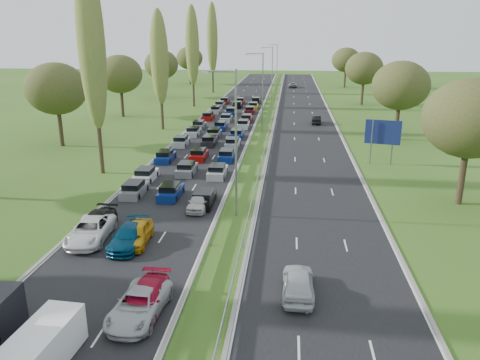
% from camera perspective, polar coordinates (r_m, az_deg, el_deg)
% --- Properties ---
extents(ground, '(260.00, 260.00, 0.00)m').
position_cam_1_polar(ground, '(74.82, 2.79, 6.11)').
color(ground, '#33541A').
rests_on(ground, ground).
extents(near_carriageway, '(10.50, 215.00, 0.04)m').
position_cam_1_polar(near_carriageway, '(77.94, -2.09, 6.57)').
color(near_carriageway, black).
rests_on(near_carriageway, ground).
extents(far_carriageway, '(10.50, 215.00, 0.04)m').
position_cam_1_polar(far_carriageway, '(77.20, 7.94, 6.32)').
color(far_carriageway, black).
rests_on(far_carriageway, ground).
extents(central_reservation, '(2.36, 215.00, 0.32)m').
position_cam_1_polar(central_reservation, '(77.17, 2.91, 6.87)').
color(central_reservation, gray).
rests_on(central_reservation, ground).
extents(lamp_columns, '(0.18, 140.18, 12.00)m').
position_cam_1_polar(lamp_columns, '(71.91, 2.77, 10.50)').
color(lamp_columns, gray).
rests_on(lamp_columns, ground).
extents(poplar_row, '(2.80, 127.80, 22.44)m').
position_cam_1_polar(poplar_row, '(64.73, -12.51, 15.05)').
color(poplar_row, '#2D2116').
rests_on(poplar_row, ground).
extents(woodland_left, '(8.00, 166.00, 11.10)m').
position_cam_1_polar(woodland_left, '(64.15, -22.88, 9.88)').
color(woodland_left, '#2D2116').
rests_on(woodland_left, ground).
extents(woodland_right, '(8.00, 153.00, 11.10)m').
position_cam_1_polar(woodland_right, '(62.25, 20.62, 9.94)').
color(woodland_right, '#2D2116').
rests_on(woodland_right, ground).
extents(traffic_queue_fill, '(9.03, 68.59, 0.80)m').
position_cam_1_polar(traffic_queue_fill, '(73.16, -2.62, 6.21)').
color(traffic_queue_fill, slate).
rests_on(traffic_queue_fill, ground).
extents(near_car_2, '(3.03, 5.81, 1.56)m').
position_cam_1_polar(near_car_2, '(36.10, -17.80, -5.87)').
color(near_car_2, white).
rests_on(near_car_2, near_carriageway).
extents(near_car_3, '(2.18, 5.06, 1.45)m').
position_cam_1_polar(near_car_3, '(37.53, -17.19, -5.00)').
color(near_car_3, black).
rests_on(near_car_3, near_carriageway).
extents(near_car_7, '(2.09, 4.99, 1.44)m').
position_cam_1_polar(near_car_7, '(34.48, -13.43, -6.71)').
color(near_car_7, '#053351').
rests_on(near_car_7, near_carriageway).
extents(near_car_8, '(2.07, 4.59, 1.53)m').
position_cam_1_polar(near_car_8, '(34.72, -12.50, -6.39)').
color(near_car_8, '#C0870C').
rests_on(near_car_8, near_carriageway).
extents(near_car_10, '(2.70, 5.31, 1.44)m').
position_cam_1_polar(near_car_10, '(26.33, -12.21, -14.63)').
color(near_car_10, '#B1B5BB').
rests_on(near_car_10, near_carriageway).
extents(near_car_11, '(2.09, 4.93, 1.42)m').
position_cam_1_polar(near_car_11, '(26.74, -11.51, -14.07)').
color(near_car_11, '#AC0A2A').
rests_on(near_car_11, near_carriageway).
extents(near_car_12, '(1.69, 4.06, 1.37)m').
position_cam_1_polar(near_car_12, '(40.58, -5.06, -2.63)').
color(near_car_12, silver).
rests_on(near_car_12, near_carriageway).
extents(far_car_0, '(1.87, 4.60, 1.56)m').
position_cam_1_polar(far_car_0, '(27.84, 7.12, -12.30)').
color(far_car_0, '#B5BABF').
rests_on(far_car_0, far_carriageway).
extents(far_car_1, '(1.59, 4.29, 1.40)m').
position_cam_1_polar(far_car_1, '(81.00, 9.27, 7.29)').
color(far_car_1, black).
rests_on(far_car_1, far_carriageway).
extents(far_car_2, '(2.50, 5.11, 1.40)m').
position_cam_1_polar(far_car_2, '(137.27, 6.46, 11.44)').
color(far_car_2, slate).
rests_on(far_car_2, far_carriageway).
extents(white_van_rear, '(1.91, 4.86, 1.95)m').
position_cam_1_polar(white_van_rear, '(24.19, -22.78, -18.13)').
color(white_van_rear, white).
rests_on(white_van_rear, near_carriageway).
extents(direction_sign, '(3.92, 0.99, 5.20)m').
position_cam_1_polar(direction_sign, '(56.32, 17.01, 5.36)').
color(direction_sign, gray).
rests_on(direction_sign, ground).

